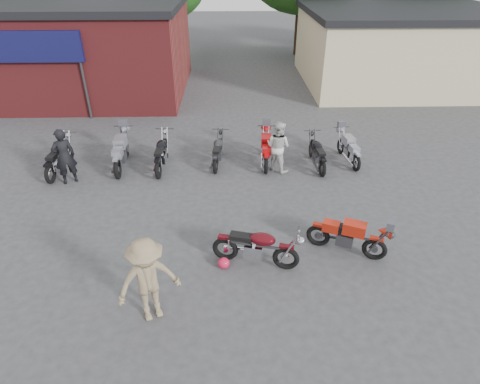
{
  "coord_description": "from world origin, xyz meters",
  "views": [
    {
      "loc": [
        -0.68,
        -6.86,
        6.31
      ],
      "look_at": [
        -0.44,
        2.04,
        0.9
      ],
      "focal_mm": 30.0,
      "sensor_mm": 36.0,
      "label": 1
    }
  ],
  "objects_px": {
    "vintage_motorcycle": "(257,245)",
    "row_bike_3": "(218,150)",
    "person_dark": "(64,157)",
    "row_bike_4": "(266,148)",
    "sportbike": "(349,235)",
    "row_bike_2": "(161,152)",
    "person_tan": "(148,281)",
    "row_bike_1": "(121,150)",
    "row_bike_5": "(317,152)",
    "person_light": "(278,147)",
    "row_bike_6": "(349,147)",
    "row_bike_0": "(58,156)",
    "helmet": "(224,263)"
  },
  "relations": [
    {
      "from": "person_light",
      "to": "row_bike_6",
      "type": "height_order",
      "value": "person_light"
    },
    {
      "from": "vintage_motorcycle",
      "to": "sportbike",
      "type": "bearing_deg",
      "value": 24.35
    },
    {
      "from": "person_light",
      "to": "row_bike_4",
      "type": "height_order",
      "value": "person_light"
    },
    {
      "from": "row_bike_3",
      "to": "person_tan",
      "type": "bearing_deg",
      "value": 175.99
    },
    {
      "from": "vintage_motorcycle",
      "to": "person_tan",
      "type": "xyz_separation_m",
      "value": [
        -2.16,
        -1.48,
        0.37
      ]
    },
    {
      "from": "person_tan",
      "to": "row_bike_2",
      "type": "relative_size",
      "value": 0.95
    },
    {
      "from": "row_bike_2",
      "to": "row_bike_5",
      "type": "height_order",
      "value": "row_bike_2"
    },
    {
      "from": "person_tan",
      "to": "row_bike_5",
      "type": "relative_size",
      "value": 1.02
    },
    {
      "from": "vintage_motorcycle",
      "to": "row_bike_4",
      "type": "distance_m",
      "value": 5.21
    },
    {
      "from": "row_bike_0",
      "to": "row_bike_3",
      "type": "distance_m",
      "value": 5.18
    },
    {
      "from": "person_tan",
      "to": "row_bike_1",
      "type": "xyz_separation_m",
      "value": [
        -2.04,
        6.51,
        -0.33
      ]
    },
    {
      "from": "person_dark",
      "to": "helmet",
      "type": "bearing_deg",
      "value": 110.12
    },
    {
      "from": "row_bike_3",
      "to": "row_bike_6",
      "type": "relative_size",
      "value": 0.99
    },
    {
      "from": "sportbike",
      "to": "person_tan",
      "type": "distance_m",
      "value": 4.75
    },
    {
      "from": "row_bike_3",
      "to": "row_bike_5",
      "type": "bearing_deg",
      "value": -88.91
    },
    {
      "from": "vintage_motorcycle",
      "to": "sportbike",
      "type": "distance_m",
      "value": 2.22
    },
    {
      "from": "sportbike",
      "to": "row_bike_2",
      "type": "distance_m",
      "value": 6.81
    },
    {
      "from": "person_light",
      "to": "row_bike_3",
      "type": "bearing_deg",
      "value": 21.43
    },
    {
      "from": "person_tan",
      "to": "person_light",
      "type": "bearing_deg",
      "value": 38.04
    },
    {
      "from": "row_bike_0",
      "to": "row_bike_4",
      "type": "height_order",
      "value": "row_bike_0"
    },
    {
      "from": "helmet",
      "to": "row_bike_1",
      "type": "xyz_separation_m",
      "value": [
        -3.44,
        5.11,
        0.48
      ]
    },
    {
      "from": "vintage_motorcycle",
      "to": "row_bike_5",
      "type": "height_order",
      "value": "vintage_motorcycle"
    },
    {
      "from": "sportbike",
      "to": "row_bike_4",
      "type": "bearing_deg",
      "value": 132.48
    },
    {
      "from": "vintage_motorcycle",
      "to": "row_bike_6",
      "type": "relative_size",
      "value": 1.08
    },
    {
      "from": "vintage_motorcycle",
      "to": "row_bike_4",
      "type": "xyz_separation_m",
      "value": [
        0.63,
        5.17,
        -0.0
      ]
    },
    {
      "from": "row_bike_0",
      "to": "row_bike_5",
      "type": "distance_m",
      "value": 8.47
    },
    {
      "from": "vintage_motorcycle",
      "to": "row_bike_1",
      "type": "bearing_deg",
      "value": 144.71
    },
    {
      "from": "sportbike",
      "to": "person_tan",
      "type": "height_order",
      "value": "person_tan"
    },
    {
      "from": "row_bike_4",
      "to": "row_bike_1",
      "type": "bearing_deg",
      "value": 95.78
    },
    {
      "from": "person_light",
      "to": "person_tan",
      "type": "height_order",
      "value": "person_tan"
    },
    {
      "from": "sportbike",
      "to": "row_bike_5",
      "type": "relative_size",
      "value": 1.0
    },
    {
      "from": "row_bike_2",
      "to": "row_bike_6",
      "type": "relative_size",
      "value": 1.09
    },
    {
      "from": "row_bike_4",
      "to": "row_bike_6",
      "type": "height_order",
      "value": "row_bike_4"
    },
    {
      "from": "row_bike_1",
      "to": "row_bike_5",
      "type": "height_order",
      "value": "row_bike_1"
    },
    {
      "from": "row_bike_4",
      "to": "row_bike_6",
      "type": "bearing_deg",
      "value": -85.12
    },
    {
      "from": "row_bike_6",
      "to": "row_bike_0",
      "type": "bearing_deg",
      "value": 85.33
    },
    {
      "from": "vintage_motorcycle",
      "to": "row_bike_3",
      "type": "xyz_separation_m",
      "value": [
        -0.99,
        5.17,
        -0.05
      ]
    },
    {
      "from": "person_light",
      "to": "row_bike_0",
      "type": "xyz_separation_m",
      "value": [
        -7.12,
        0.09,
        -0.27
      ]
    },
    {
      "from": "sportbike",
      "to": "person_light",
      "type": "bearing_deg",
      "value": 130.46
    },
    {
      "from": "person_tan",
      "to": "row_bike_4",
      "type": "bearing_deg",
      "value": 42.3
    },
    {
      "from": "row_bike_5",
      "to": "row_bike_3",
      "type": "bearing_deg",
      "value": 81.4
    },
    {
      "from": "row_bike_1",
      "to": "row_bike_6",
      "type": "xyz_separation_m",
      "value": [
        7.67,
        0.19,
        -0.08
      ]
    },
    {
      "from": "row_bike_3",
      "to": "row_bike_5",
      "type": "xyz_separation_m",
      "value": [
        3.31,
        -0.28,
        0.02
      ]
    },
    {
      "from": "helmet",
      "to": "person_light",
      "type": "distance_m",
      "value": 5.1
    },
    {
      "from": "person_light",
      "to": "row_bike_1",
      "type": "bearing_deg",
      "value": 31.98
    },
    {
      "from": "person_light",
      "to": "row_bike_2",
      "type": "bearing_deg",
      "value": 31.72
    },
    {
      "from": "person_dark",
      "to": "row_bike_4",
      "type": "distance_m",
      "value": 6.39
    },
    {
      "from": "person_dark",
      "to": "row_bike_4",
      "type": "relative_size",
      "value": 0.91
    },
    {
      "from": "row_bike_6",
      "to": "row_bike_3",
      "type": "bearing_deg",
      "value": 83.14
    },
    {
      "from": "person_light",
      "to": "row_bike_2",
      "type": "distance_m",
      "value": 3.84
    }
  ]
}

